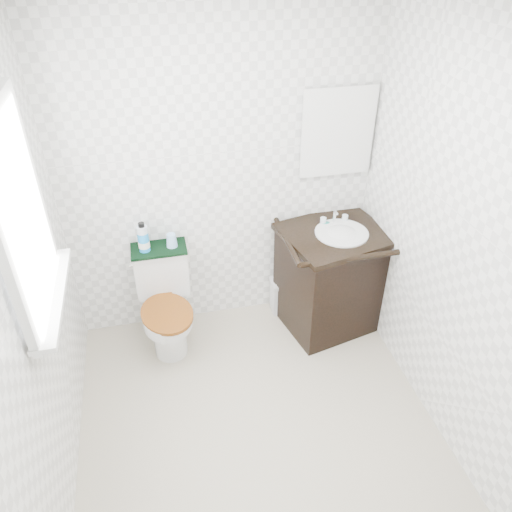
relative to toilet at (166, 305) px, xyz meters
name	(u,v)px	position (x,y,z in m)	size (l,w,h in m)	color
floor	(260,431)	(0.48, -0.97, -0.33)	(2.40, 2.40, 0.00)	beige
ceiling	(263,9)	(0.48, -0.97, 2.07)	(2.40, 2.40, 0.00)	silver
wall_back	(220,176)	(0.48, 0.23, 0.87)	(2.40, 2.40, 0.00)	white
wall_left	(24,311)	(-0.62, -0.97, 0.87)	(2.40, 2.40, 0.00)	white
wall_right	(462,251)	(1.58, -0.97, 0.87)	(2.40, 2.40, 0.00)	white
window	(19,216)	(-0.59, -0.72, 1.22)	(0.02, 0.70, 0.90)	white
mirror	(337,132)	(1.29, 0.20, 1.12)	(0.50, 0.02, 0.60)	silver
toilet	(166,305)	(0.00, 0.00, 0.00)	(0.43, 0.64, 0.73)	silver
vanity	(332,276)	(1.24, -0.07, 0.11)	(0.84, 0.76, 0.92)	black
trash_bin	(283,295)	(0.93, 0.13, -0.17)	(0.20, 0.16, 0.29)	silver
towel	(159,249)	(0.00, 0.12, 0.42)	(0.39, 0.22, 0.02)	black
mouthwash_bottle	(143,238)	(-0.09, 0.11, 0.53)	(0.08, 0.08, 0.22)	#1B8CE5
cup	(172,240)	(0.10, 0.12, 0.47)	(0.08, 0.08, 0.10)	#95C2F5
soap_bar	(326,223)	(1.20, 0.05, 0.51)	(0.07, 0.05, 0.02)	#197A6D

